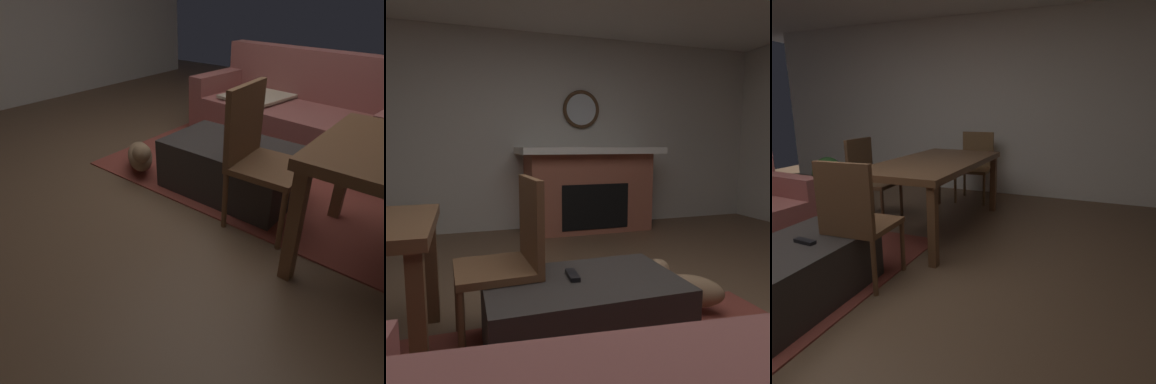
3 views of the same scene
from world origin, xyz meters
TOP-DOWN VIEW (x-y plane):
  - floor at (0.00, 0.00)m, footprint 8.52×8.52m
  - wall_back_fireplace_side at (0.00, -3.20)m, footprint 7.50×0.12m
  - fireplace at (-0.83, -2.82)m, footprint 1.81×0.76m
  - round_wall_mirror at (-0.83, -3.11)m, footprint 0.51×0.05m
  - ottoman_coffee_table at (0.14, -0.15)m, footprint 1.02×0.64m
  - tv_remote at (0.19, -0.19)m, footprint 0.06×0.16m
  - dining_chair_west at (0.48, -0.38)m, footprint 0.46×0.46m
  - small_dog at (-0.64, -0.38)m, footprint 0.48×0.44m

SIDE VIEW (x-z plane):
  - floor at x=0.00m, z-range 0.00..0.00m
  - small_dog at x=-0.64m, z-range 0.02..0.32m
  - ottoman_coffee_table at x=0.14m, z-range 0.00..0.41m
  - tv_remote at x=0.19m, z-range 0.41..0.43m
  - dining_chair_west at x=0.48m, z-range 0.06..0.99m
  - fireplace at x=-0.83m, z-range 0.01..1.09m
  - wall_back_fireplace_side at x=0.00m, z-range 0.00..2.52m
  - round_wall_mirror at x=-0.83m, z-range 1.32..1.83m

